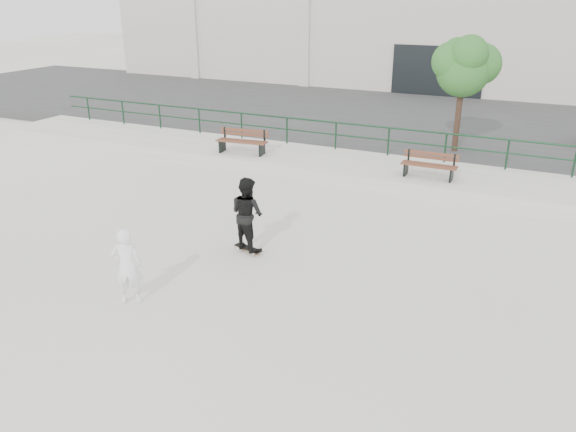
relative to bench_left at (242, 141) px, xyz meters
The scene contains 11 objects.
ground 9.73m from the bench_left, 66.42° to the right, with size 120.00×120.00×0.00m, color #B3B0A4.
ledge 3.98m from the bench_left, ahead, with size 30.00×3.00×0.50m, color silver.
parking_strip 9.94m from the bench_left, 67.00° to the left, with size 60.00×14.00×0.50m, color #373737.
railing 4.34m from the bench_left, 26.43° to the left, with size 28.00×0.06×1.03m.
commercial_building 23.72m from the bench_left, 80.49° to the left, with size 44.20×16.33×8.00m.
bench_left is the anchor object (origin of this frame).
bench_right 6.75m from the bench_left, ahead, with size 1.73×0.52×0.80m.
tree 8.30m from the bench_left, 27.56° to the left, with size 2.33×2.07×4.15m.
skateboard 7.34m from the bench_left, 59.61° to the right, with size 0.81×0.39×0.09m.
standing_skater 7.29m from the bench_left, 59.61° to the right, with size 0.88×0.69×1.82m, color black.
seated_skater 9.84m from the bench_left, 74.22° to the right, with size 0.60×0.40×1.65m, color white.
Camera 1 is at (6.06, -8.38, 6.01)m, focal length 35.00 mm.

